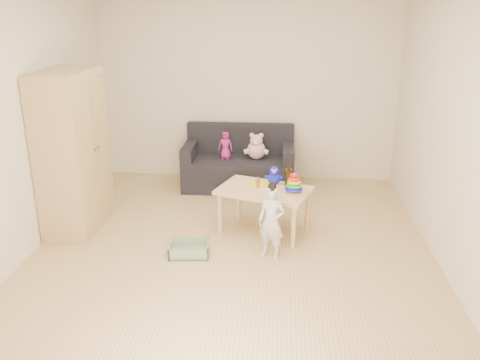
# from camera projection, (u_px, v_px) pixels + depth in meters

# --- Properties ---
(room) EXTENTS (4.50, 4.50, 4.50)m
(room) POSITION_uv_depth(u_px,v_px,m) (232.00, 123.00, 4.75)
(room) COLOR tan
(room) RESTS_ON ground
(wardrobe) EXTENTS (0.48, 0.96, 1.72)m
(wardrobe) POSITION_uv_depth(u_px,v_px,m) (73.00, 152.00, 5.41)
(wardrobe) COLOR tan
(wardrobe) RESTS_ON ground
(sofa) EXTENTS (1.46, 0.73, 0.41)m
(sofa) POSITION_uv_depth(u_px,v_px,m) (239.00, 172.00, 6.81)
(sofa) COLOR black
(sofa) RESTS_ON ground
(play_table) EXTENTS (1.09, 0.88, 0.50)m
(play_table) POSITION_uv_depth(u_px,v_px,m) (264.00, 210.00, 5.47)
(play_table) COLOR tan
(play_table) RESTS_ON ground
(storage_bin) EXTENTS (0.42, 0.34, 0.12)m
(storage_bin) POSITION_uv_depth(u_px,v_px,m) (189.00, 249.00, 5.04)
(storage_bin) COLOR gray
(storage_bin) RESTS_ON ground
(toddler) EXTENTS (0.32, 0.27, 0.73)m
(toddler) POSITION_uv_depth(u_px,v_px,m) (271.00, 222.00, 4.90)
(toddler) COLOR silver
(toddler) RESTS_ON ground
(pink_bear) EXTENTS (0.26, 0.23, 0.29)m
(pink_bear) POSITION_uv_depth(u_px,v_px,m) (256.00, 148.00, 6.67)
(pink_bear) COLOR #DAA1B2
(pink_bear) RESTS_ON sofa
(doll) EXTENTS (0.19, 0.14, 0.36)m
(doll) POSITION_uv_depth(u_px,v_px,m) (225.00, 146.00, 6.65)
(doll) COLOR #AD2078
(doll) RESTS_ON sofa
(ring_stacker) EXTENTS (0.18, 0.18, 0.21)m
(ring_stacker) POSITION_uv_depth(u_px,v_px,m) (294.00, 185.00, 5.25)
(ring_stacker) COLOR #CA930A
(ring_stacker) RESTS_ON play_table
(brown_bottle) EXTENTS (0.08, 0.08, 0.24)m
(brown_bottle) POSITION_uv_depth(u_px,v_px,m) (289.00, 177.00, 5.46)
(brown_bottle) COLOR black
(brown_bottle) RESTS_ON play_table
(blue_plush) EXTENTS (0.22, 0.21, 0.21)m
(blue_plush) POSITION_uv_depth(u_px,v_px,m) (274.00, 175.00, 5.49)
(blue_plush) COLOR #171FD7
(blue_plush) RESTS_ON play_table
(wooden_figure) EXTENTS (0.06, 0.05, 0.12)m
(wooden_figure) POSITION_uv_depth(u_px,v_px,m) (258.00, 182.00, 5.41)
(wooden_figure) COLOR brown
(wooden_figure) RESTS_ON play_table
(yellow_book) EXTENTS (0.26, 0.26, 0.01)m
(yellow_book) POSITION_uv_depth(u_px,v_px,m) (262.00, 183.00, 5.52)
(yellow_book) COLOR #D1CD16
(yellow_book) RESTS_ON play_table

